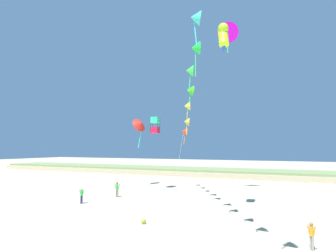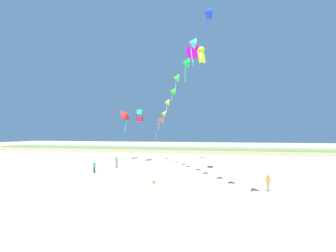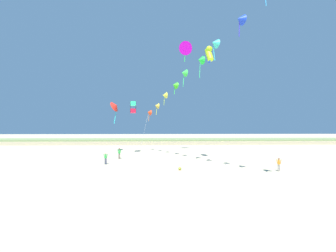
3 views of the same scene
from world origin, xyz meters
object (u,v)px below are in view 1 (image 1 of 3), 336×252
Objects in this scene: large_kite_low_lead at (140,124)px; beach_ball at (144,221)px; person_mid_center at (312,234)px; large_kite_mid_trail at (228,33)px; large_kite_high_solo at (155,125)px; large_kite_outer_drift at (223,36)px; person_near_right at (117,188)px; person_near_left at (82,194)px.

large_kite_low_lead is 12.75× the size of beach_ball.
person_mid_center is 11.27m from beach_ball.
large_kite_mid_trail is 1.84× the size of large_kite_high_solo.
large_kite_high_solo is 0.83× the size of large_kite_outer_drift.
large_kite_mid_trail reaches higher than person_near_right.
large_kite_mid_trail is at bearing 6.36° from large_kite_high_solo.
large_kite_high_solo reaches higher than person_near_right.
person_mid_center is 0.39× the size of large_kite_mid_trail.
large_kite_outer_drift reaches higher than person_near_left.
person_mid_center is 17.30m from large_kite_outer_drift.
person_near_right reaches higher than beach_ball.
large_kite_high_solo reaches higher than person_mid_center.
person_near_left is 25.90m from large_kite_mid_trail.
large_kite_outer_drift is (12.07, -10.05, 6.79)m from large_kite_high_solo.
large_kite_mid_trail is at bearing 101.54° from large_kite_outer_drift.
person_near_left is 14.03m from large_kite_high_solo.
person_near_right is at bearing -75.03° from large_kite_low_lead.
large_kite_outer_drift is at bearing -78.46° from large_kite_mid_trail.
large_kite_high_solo is at bearing 78.94° from person_near_left.
person_mid_center is (19.90, -10.12, -0.09)m from person_near_right.
large_kite_high_solo is (2.25, 11.51, 7.70)m from person_near_left.
person_near_left is at bearing -133.70° from large_kite_mid_trail.
person_near_left is 4.91m from person_near_right.
person_near_right is at bearing 133.77° from beach_ball.
person_near_right reaches higher than person_near_left.
beach_ball is (8.70, -9.08, -0.80)m from person_near_right.
large_kite_low_lead is at bearing 141.69° from large_kite_outer_drift.
large_kite_outer_drift is (14.32, 1.47, 14.49)m from person_near_left.
person_near_left is at bearing -101.02° from person_near_right.
large_kite_outer_drift reaches higher than large_kite_high_solo.
person_mid_center is 26.23m from large_kite_high_solo.
large_kite_mid_trail is at bearing 81.87° from beach_ball.
person_near_right is 12.60m from beach_ball.
person_near_right is 0.66× the size of large_kite_outer_drift.
person_near_right is 23.41m from large_kite_mid_trail.
person_near_left is 0.61× the size of large_kite_outer_drift.
large_kite_mid_trail is (11.11, 7.79, 19.08)m from person_near_right.
large_kite_high_solo is 17.11m from large_kite_outer_drift.
person_mid_center is (20.84, -5.30, -0.03)m from person_near_left.
large_kite_mid_trail reaches higher than beach_ball.
large_kite_low_lead is 21.16m from large_kite_outer_drift.
person_near_right is 0.37× the size of large_kite_low_lead.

